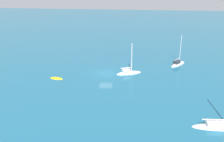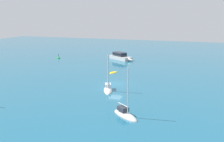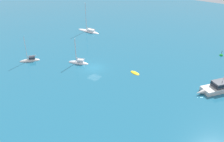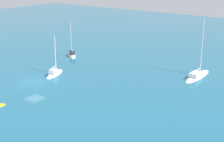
% 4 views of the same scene
% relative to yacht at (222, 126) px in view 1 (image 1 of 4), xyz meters
% --- Properties ---
extents(ground_plane, '(160.00, 160.00, 0.00)m').
position_rel_yacht_xyz_m(ground_plane, '(-17.00, 17.78, -0.21)').
color(ground_plane, '#1E607F').
extents(yacht, '(7.99, 2.02, 9.14)m').
position_rel_yacht_xyz_m(yacht, '(0.00, 0.00, 0.00)').
color(yacht, white).
rests_on(yacht, ground).
extents(ketch, '(3.95, 4.42, 6.70)m').
position_rel_yacht_xyz_m(ketch, '(-2.55, 24.05, -0.08)').
color(ketch, silver).
rests_on(ketch, ground).
extents(sailboat, '(5.05, 3.00, 6.45)m').
position_rel_yacht_xyz_m(sailboat, '(-12.60, 18.10, -0.04)').
color(sailboat, white).
rests_on(sailboat, ground).
extents(skiff, '(2.69, 1.74, 0.37)m').
position_rel_yacht_xyz_m(skiff, '(-25.74, 14.47, -0.21)').
color(skiff, yellow).
rests_on(skiff, ground).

